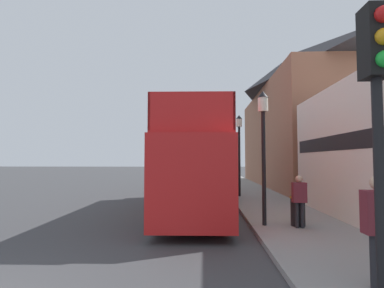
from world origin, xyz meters
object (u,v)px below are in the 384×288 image
tour_bus (194,167)px  lamp_post_second (239,140)px  lamp_post_third (226,143)px  parked_car_ahead_of_bus (209,182)px  lamp_post_nearest (263,131)px  traffic_signal (378,93)px  litter_bin (298,210)px  pedestrian_second (379,221)px  pedestrian_third (299,196)px

tour_bus → lamp_post_second: (2.45, 4.05, 1.47)m
tour_bus → lamp_post_third: lamp_post_third is taller
tour_bus → parked_car_ahead_of_bus: bearing=83.0°
tour_bus → lamp_post_third: size_ratio=2.16×
tour_bus → parked_car_ahead_of_bus: 7.63m
lamp_post_nearest → parked_car_ahead_of_bus: bearing=98.1°
parked_car_ahead_of_bus → traffic_signal: (1.68, -17.18, 2.26)m
tour_bus → lamp_post_third: bearing=77.8°
parked_car_ahead_of_bus → litter_bin: bearing=-74.5°
parked_car_ahead_of_bus → litter_bin: 11.38m
pedestrian_second → lamp_post_third: size_ratio=0.36×
tour_bus → lamp_post_nearest: bearing=-57.7°
parked_car_ahead_of_bus → litter_bin: (2.60, -11.08, -0.07)m
pedestrian_second → lamp_post_nearest: bearing=100.8°
parked_car_ahead_of_bus → lamp_post_nearest: 11.42m
traffic_signal → lamp_post_nearest: lamp_post_nearest is taller
pedestrian_third → litter_bin: size_ratio=1.71×
pedestrian_second → lamp_post_third: lamp_post_third is taller
lamp_post_second → parked_car_ahead_of_bus: bearing=115.9°
pedestrian_second → pedestrian_third: bearing=88.6°
litter_bin → pedestrian_third: bearing=-97.4°
parked_car_ahead_of_bus → lamp_post_nearest: bearing=-79.7°
lamp_post_nearest → litter_bin: (1.04, -0.03, -2.49)m
traffic_signal → lamp_post_third: bearing=90.5°
tour_bus → traffic_signal: 10.04m
lamp_post_nearest → litter_bin: 2.70m
lamp_post_nearest → tour_bus: bearing=123.4°
pedestrian_third → lamp_post_second: lamp_post_second is taller
parked_car_ahead_of_bus → pedestrian_second: size_ratio=2.23×
tour_bus → litter_bin: 5.07m
lamp_post_nearest → pedestrian_second: bearing=-79.2°
parked_car_ahead_of_bus → lamp_post_nearest: (1.57, -11.05, 2.42)m
parked_car_ahead_of_bus → pedestrian_third: (2.56, -11.38, 0.39)m
pedestrian_third → lamp_post_nearest: bearing=161.9°
lamp_post_second → litter_bin: bearing=-83.1°
parked_car_ahead_of_bus → traffic_signal: bearing=-82.2°
tour_bus → parked_car_ahead_of_bus: tour_bus is taller
parked_car_ahead_of_bus → litter_bin: parked_car_ahead_of_bus is taller
pedestrian_second → lamp_post_third: (-0.95, 19.87, 2.33)m
lamp_post_second → pedestrian_third: bearing=-83.6°
tour_bus → lamp_post_second: 4.96m
lamp_post_nearest → traffic_signal: bearing=-88.9°
traffic_signal → lamp_post_second: 13.73m
tour_bus → pedestrian_second: 8.86m
pedestrian_second → lamp_post_nearest: (-0.89, 4.68, 1.89)m
lamp_post_nearest → lamp_post_second: size_ratio=0.92×
pedestrian_second → lamp_post_nearest: lamp_post_nearest is taller
traffic_signal → lamp_post_third: lamp_post_third is taller
pedestrian_second → traffic_signal: bearing=-118.2°
tour_bus → lamp_post_second: lamp_post_second is taller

